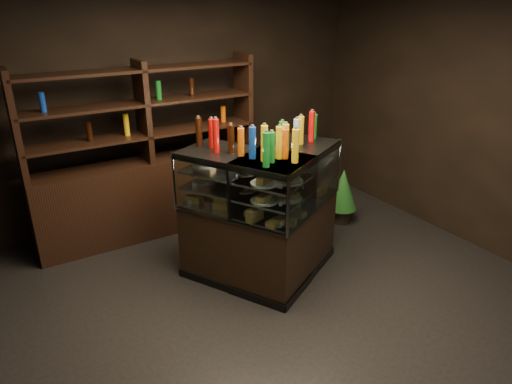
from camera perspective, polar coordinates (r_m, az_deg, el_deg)
ground at (r=4.26m, az=3.77°, el=-14.21°), size 5.00×5.00×0.00m
room_shell at (r=3.46m, az=4.60°, el=12.44°), size 5.02×5.02×3.01m
display_case at (r=4.46m, az=1.22°, el=-5.58°), size 1.63×1.34×1.31m
food_display at (r=4.22m, az=1.29°, el=1.04°), size 1.29×1.05×0.41m
bottles_top at (r=4.08m, az=1.32°, el=6.89°), size 1.13×0.91×0.30m
potted_conifer at (r=5.68m, az=10.81°, el=0.47°), size 0.37×0.37×0.78m
back_shelving at (r=5.41m, az=-13.11°, el=0.91°), size 2.58×0.47×2.00m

